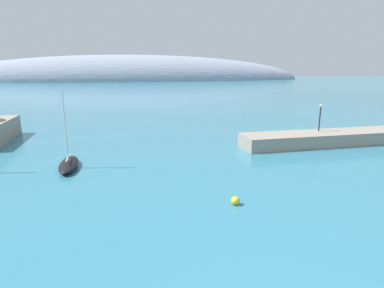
# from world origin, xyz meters

# --- Properties ---
(breakwater_rocks) EXTENTS (25.88, 4.67, 1.67)m
(breakwater_rocks) POSITION_xyz_m (21.17, 27.81, 0.84)
(breakwater_rocks) COLOR gray
(breakwater_rocks) RESTS_ON ground
(distant_ridge) EXTENTS (258.05, 53.80, 35.93)m
(distant_ridge) POSITION_xyz_m (3.51, 232.46, 0.00)
(distant_ridge) COLOR #8E99AD
(distant_ridge) RESTS_ON ground
(sailboat_black_near_shore) EXTENTS (1.79, 5.91, 7.95)m
(sailboat_black_near_shore) POSITION_xyz_m (-11.68, 24.52, 0.46)
(sailboat_black_near_shore) COLOR black
(sailboat_black_near_shore) RESTS_ON water
(mooring_buoy_yellow) EXTENTS (0.64, 0.64, 0.64)m
(mooring_buoy_yellow) POSITION_xyz_m (1.57, 12.53, 0.32)
(mooring_buoy_yellow) COLOR yellow
(mooring_buoy_yellow) RESTS_ON water
(harbor_lamp_post) EXTENTS (0.36, 0.36, 3.55)m
(harbor_lamp_post) POSITION_xyz_m (18.96, 28.58, 3.92)
(harbor_lamp_post) COLOR black
(harbor_lamp_post) RESTS_ON breakwater_rocks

